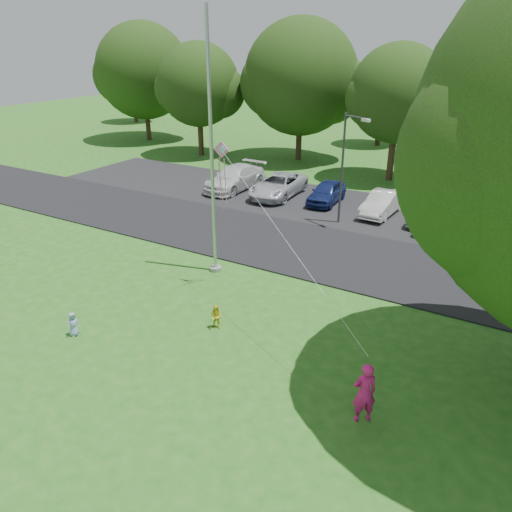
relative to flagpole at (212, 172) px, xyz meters
The scene contains 13 objects.
ground 7.39m from the flagpole, 55.01° to the right, with size 120.00×120.00×0.00m, color #256119.
park_road 6.73m from the flagpole, 48.81° to the left, with size 60.00×6.00×0.06m, color black.
parking_strip 11.82m from the flagpole, 71.57° to the left, with size 42.00×7.00×0.06m, color black.
flagpole is the anchor object (origin of this frame).
street_lamp 8.31m from the flagpole, 72.89° to the left, with size 1.49×0.78×5.63m.
trash_can 10.98m from the flagpole, 50.74° to the left, with size 0.58×0.58×0.92m.
tree_row 19.95m from the flagpole, 75.18° to the left, with size 64.35×11.94×10.88m.
horizon_trees 29.85m from the flagpole, 75.32° to the left, with size 77.46×7.20×7.02m.
parked_cars 11.37m from the flagpole, 77.16° to the left, with size 20.25×5.04×1.44m.
woman 10.42m from the flagpole, 33.19° to the right, with size 0.62×0.41×1.70m, color #D01B71.
child_yellow 5.87m from the flagpole, 54.76° to the right, with size 0.42×0.33×0.86m, color yellow.
child_blue 7.52m from the flagpole, 100.04° to the right, with size 0.41×0.26×0.83m, color #8CA6D7.
kite 1.85m from the flagpole, 39.26° to the right, with size 7.46×4.72×3.70m.
Camera 1 is at (7.51, -10.34, 8.93)m, focal length 35.00 mm.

